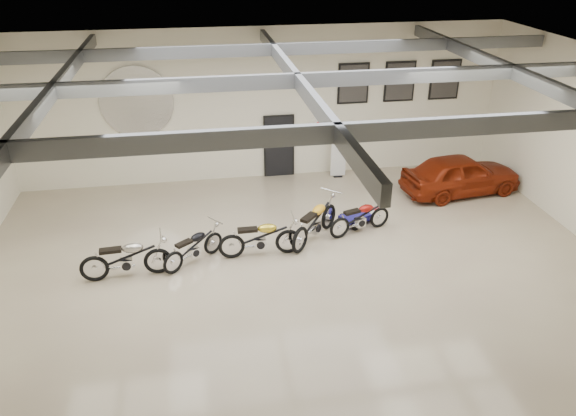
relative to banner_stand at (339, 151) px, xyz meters
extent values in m
cube|color=tan|center=(-2.47, -5.50, -0.94)|extent=(16.00, 12.00, 0.01)
cube|color=slate|center=(-2.47, -5.50, 4.06)|extent=(16.00, 12.00, 0.01)
cube|color=#EDE6CC|center=(-2.47, 0.50, 1.56)|extent=(16.00, 0.02, 5.00)
cube|color=black|center=(-1.97, 0.45, 0.11)|extent=(0.92, 0.08, 2.10)
imported|color=maroon|center=(3.53, -1.97, -0.29)|extent=(2.04, 4.00, 1.30)
camera|label=1|loc=(-4.70, -17.28, 6.73)|focal=35.00mm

